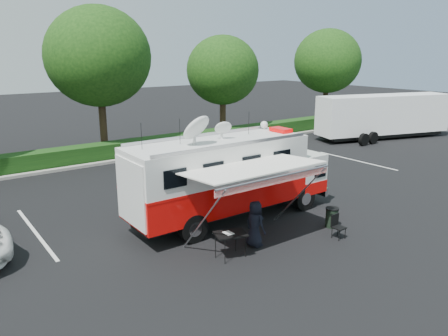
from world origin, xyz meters
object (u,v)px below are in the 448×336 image
Objects in this scene: command_truck at (230,176)px; trash_bin at (332,217)px; semi_trailer at (383,116)px; folding_table at (231,235)px.

trash_bin is at bearing -48.41° from command_truck.
semi_trailer is at bearing 18.54° from command_truck.
trash_bin is at bearing -150.69° from semi_trailer.
trash_bin is 0.07× the size of semi_trailer.
folding_table is at bearing 177.43° from trash_bin.
trash_bin is 18.77m from semi_trailer.
semi_trailer is at bearing 29.31° from trash_bin.
command_truck reaches higher than semi_trailer.
command_truck is 4.04m from trash_bin.
semi_trailer is (18.85, 6.32, -0.04)m from command_truck.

